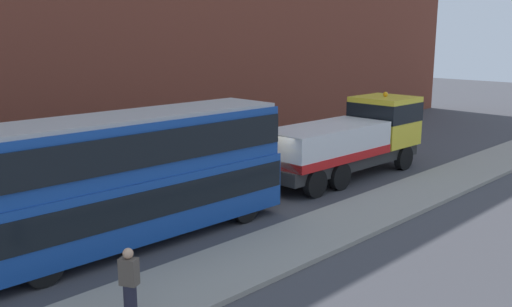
{
  "coord_description": "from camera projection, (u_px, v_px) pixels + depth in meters",
  "views": [
    {
      "loc": [
        -15.36,
        -14.92,
        6.52
      ],
      "look_at": [
        -0.51,
        -0.44,
        2.0
      ],
      "focal_mm": 39.57,
      "sensor_mm": 36.0,
      "label": 1
    }
  ],
  "objects": [
    {
      "name": "double_decker_bus",
      "position": [
        128.0,
        174.0,
        17.26
      ],
      "size": [
        11.09,
        2.8,
        4.06
      ],
      "rotation": [
        0.0,
        0.0,
        -0.02
      ],
      "color": "#19479E",
      "rests_on": "ground_plane"
    },
    {
      "name": "recovery_tow_truck",
      "position": [
        350.0,
        138.0,
        25.55
      ],
      "size": [
        10.17,
        2.84,
        3.67
      ],
      "rotation": [
        0.0,
        0.0,
        -0.02
      ],
      "color": "#2D2D2D",
      "rests_on": "ground_plane"
    },
    {
      "name": "ground_plane",
      "position": [
        257.0,
        199.0,
        22.31
      ],
      "size": [
        120.0,
        120.0,
        0.0
      ],
      "primitive_type": "plane",
      "color": "#424247"
    },
    {
      "name": "pedestrian_onlooker",
      "position": [
        130.0,
        285.0,
        12.53
      ],
      "size": [
        0.41,
        0.47,
        1.71
      ],
      "rotation": [
        0.0,
        0.0,
        0.45
      ],
      "color": "#232333",
      "rests_on": "near_kerb"
    },
    {
      "name": "near_kerb",
      "position": [
        344.0,
        222.0,
        19.43
      ],
      "size": [
        60.0,
        2.8,
        0.15
      ],
      "primitive_type": "cube",
      "color": "gray",
      "rests_on": "ground_plane"
    }
  ]
}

